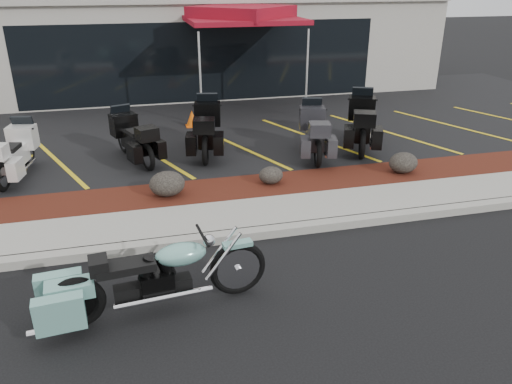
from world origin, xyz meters
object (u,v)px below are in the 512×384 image
object	(u,v)px
touring_white	(26,141)
traffic_cone	(192,118)
popup_canopy	(242,16)
hero_cruiser	(238,261)

from	to	relation	value
touring_white	traffic_cone	xyz separation A→B (m)	(4.06, 2.39, -0.36)
touring_white	traffic_cone	bearing A→B (deg)	-49.14
touring_white	traffic_cone	world-z (taller)	touring_white
traffic_cone	popup_canopy	xyz separation A→B (m)	(1.90, 1.67, 2.67)
hero_cruiser	traffic_cone	size ratio (longest dim) A/B	6.56
touring_white	popup_canopy	bearing A→B (deg)	-45.34
touring_white	popup_canopy	world-z (taller)	popup_canopy
hero_cruiser	touring_white	distance (m)	6.91
popup_canopy	touring_white	bearing A→B (deg)	-130.06
touring_white	popup_canopy	size ratio (longest dim) A/B	0.48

